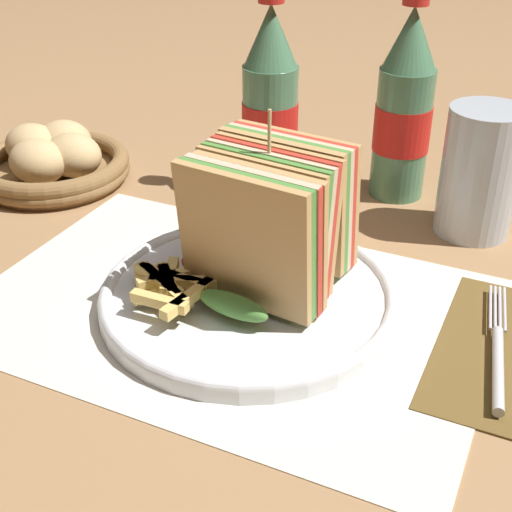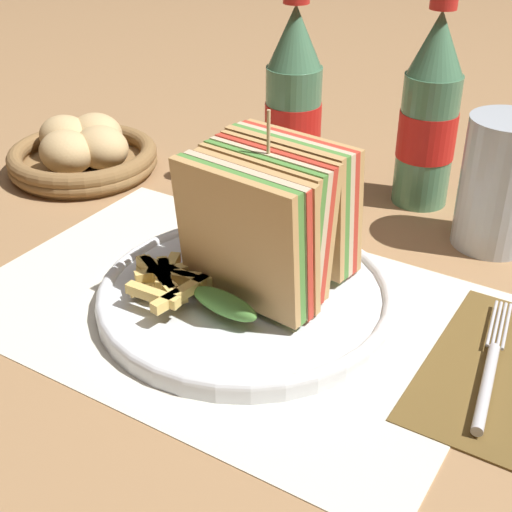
{
  "view_description": "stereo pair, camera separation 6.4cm",
  "coord_description": "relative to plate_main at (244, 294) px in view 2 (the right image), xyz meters",
  "views": [
    {
      "loc": [
        0.23,
        -0.46,
        0.37
      ],
      "look_at": [
        -0.0,
        0.03,
        0.04
      ],
      "focal_mm": 50.0,
      "sensor_mm": 36.0,
      "label": 1
    },
    {
      "loc": [
        0.29,
        -0.43,
        0.37
      ],
      "look_at": [
        -0.0,
        0.03,
        0.04
      ],
      "focal_mm": 50.0,
      "sensor_mm": 36.0,
      "label": 2
    }
  ],
  "objects": [
    {
      "name": "glass_near",
      "position": [
        0.16,
        0.23,
        0.06
      ],
      "size": [
        0.08,
        0.08,
        0.14
      ],
      "color": "silver",
      "rests_on": "ground_plane"
    },
    {
      "name": "plate_main",
      "position": [
        0.0,
        0.0,
        0.0
      ],
      "size": [
        0.27,
        0.27,
        0.02
      ],
      "color": "white",
      "rests_on": "ground_plane"
    },
    {
      "name": "fries_pile",
      "position": [
        -0.05,
        -0.04,
        0.02
      ],
      "size": [
        0.09,
        0.09,
        0.02
      ],
      "color": "#E5C166",
      "rests_on": "plate_main"
    },
    {
      "name": "placemat",
      "position": [
        -0.01,
        -0.01,
        -0.01
      ],
      "size": [
        0.45,
        0.31,
        0.0
      ],
      "color": "silver",
      "rests_on": "ground_plane"
    },
    {
      "name": "bread_basket",
      "position": [
        -0.33,
        0.14,
        0.01
      ],
      "size": [
        0.18,
        0.18,
        0.06
      ],
      "color": "olive",
      "rests_on": "ground_plane"
    },
    {
      "name": "coke_bottle_far",
      "position": [
        0.06,
        0.28,
        0.09
      ],
      "size": [
        0.06,
        0.06,
        0.24
      ],
      "color": "#4C7F5B",
      "rests_on": "ground_plane"
    },
    {
      "name": "coke_bottle_near",
      "position": [
        -0.08,
        0.23,
        0.09
      ],
      "size": [
        0.06,
        0.06,
        0.24
      ],
      "color": "#4C7F5B",
      "rests_on": "ground_plane"
    },
    {
      "name": "club_sandwich",
      "position": [
        0.01,
        0.02,
        0.07
      ],
      "size": [
        0.13,
        0.15,
        0.16
      ],
      "color": "tan",
      "rests_on": "plate_main"
    },
    {
      "name": "fork",
      "position": [
        0.22,
        0.01,
        -0.0
      ],
      "size": [
        0.04,
        0.17,
        0.01
      ],
      "rotation": [
        0.0,
        0.0,
        0.16
      ],
      "color": "silver",
      "rests_on": "napkin"
    },
    {
      "name": "ground_plane",
      "position": [
        0.0,
        -0.01,
        -0.01
      ],
      "size": [
        4.0,
        4.0,
        0.0
      ],
      "primitive_type": "plane",
      "color": "#9E754C"
    },
    {
      "name": "ketchup_blob",
      "position": [
        -0.05,
        0.01,
        0.02
      ],
      "size": [
        0.04,
        0.04,
        0.01
      ],
      "color": "maroon",
      "rests_on": "plate_main"
    }
  ]
}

